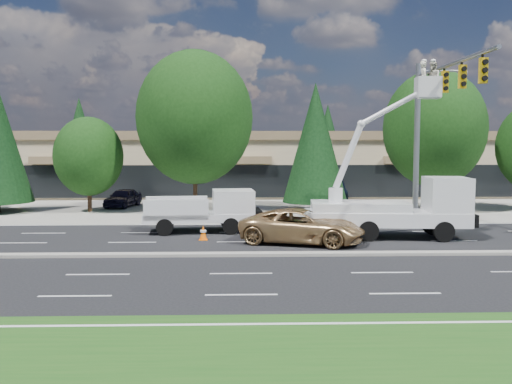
{
  "coord_description": "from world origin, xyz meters",
  "views": [
    {
      "loc": [
        -0.04,
        -22.9,
        4.61
      ],
      "look_at": [
        0.69,
        2.35,
        2.4
      ],
      "focal_mm": 40.0,
      "sensor_mm": 36.0,
      "label": 1
    }
  ],
  "objects_px": {
    "signal_mast": "(431,115)",
    "bucket_truck": "(399,201)",
    "minivan": "(302,226)",
    "utility_pickup": "(207,215)"
  },
  "relations": [
    {
      "from": "utility_pickup",
      "to": "minivan",
      "type": "height_order",
      "value": "utility_pickup"
    },
    {
      "from": "utility_pickup",
      "to": "minivan",
      "type": "xyz_separation_m",
      "value": [
        4.54,
        -3.44,
        -0.1
      ]
    },
    {
      "from": "bucket_truck",
      "to": "signal_mast",
      "type": "bearing_deg",
      "value": 55.23
    },
    {
      "from": "signal_mast",
      "to": "bucket_truck",
      "type": "distance_m",
      "value": 5.67
    },
    {
      "from": "bucket_truck",
      "to": "minivan",
      "type": "distance_m",
      "value": 5.13
    },
    {
      "from": "signal_mast",
      "to": "utility_pickup",
      "type": "relative_size",
      "value": 1.75
    },
    {
      "from": "bucket_truck",
      "to": "utility_pickup",
      "type": "bearing_deg",
      "value": 172.06
    },
    {
      "from": "signal_mast",
      "to": "minivan",
      "type": "relative_size",
      "value": 1.8
    },
    {
      "from": "utility_pickup",
      "to": "minivan",
      "type": "distance_m",
      "value": 5.69
    },
    {
      "from": "signal_mast",
      "to": "bucket_truck",
      "type": "xyz_separation_m",
      "value": [
        -2.38,
        -2.9,
        -4.26
      ]
    }
  ]
}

